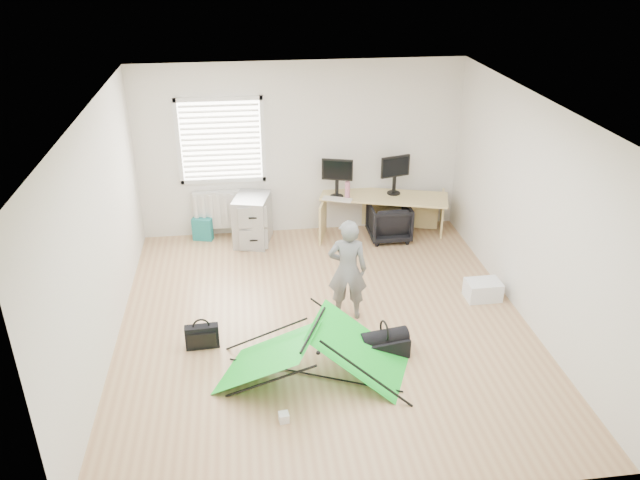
{
  "coord_description": "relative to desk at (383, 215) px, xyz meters",
  "views": [
    {
      "loc": [
        -0.88,
        -6.43,
        4.35
      ],
      "look_at": [
        0.0,
        0.4,
        0.95
      ],
      "focal_mm": 35.0,
      "sensor_mm": 36.0,
      "label": 1
    }
  ],
  "objects": [
    {
      "name": "kite",
      "position": [
        -1.52,
        -3.4,
        -0.03
      ],
      "size": [
        2.16,
        1.59,
        0.61
      ],
      "primitive_type": null,
      "rotation": [
        0.0,
        0.0,
        -0.42
      ],
      "color": "#13CE2A",
      "rests_on": "ground"
    },
    {
      "name": "filing_cabinet",
      "position": [
        -2.06,
        -0.02,
        0.05
      ],
      "size": [
        0.64,
        0.76,
        0.76
      ],
      "primitive_type": "cube",
      "rotation": [
        0.0,
        0.0,
        -0.25
      ],
      "color": "#A1A3A6",
      "rests_on": "ground"
    },
    {
      "name": "window",
      "position": [
        -2.47,
        0.32,
        1.22
      ],
      "size": [
        1.2,
        0.06,
        1.2
      ],
      "primitive_type": "cube",
      "color": "silver",
      "rests_on": "back_wall"
    },
    {
      "name": "storage_crate",
      "position": [
        0.89,
        -2.08,
        -0.21
      ],
      "size": [
        0.45,
        0.32,
        0.25
      ],
      "primitive_type": "cube",
      "rotation": [
        0.0,
        0.0,
        0.02
      ],
      "color": "white",
      "rests_on": "ground"
    },
    {
      "name": "tote_bag",
      "position": [
        -2.84,
        0.17,
        -0.15
      ],
      "size": [
        0.33,
        0.21,
        0.36
      ],
      "primitive_type": "cube",
      "rotation": [
        0.0,
        0.0,
        -0.27
      ],
      "color": "#1C7977",
      "rests_on": "ground"
    },
    {
      "name": "white_box",
      "position": [
        -1.89,
        -4.06,
        -0.29
      ],
      "size": [
        0.11,
        0.11,
        0.1
      ],
      "primitive_type": "cube",
      "rotation": [
        0.0,
        0.0,
        0.11
      ],
      "color": "silver",
      "rests_on": "ground"
    },
    {
      "name": "office_chair",
      "position": [
        0.06,
        -0.16,
        -0.04
      ],
      "size": [
        0.62,
        0.64,
        0.58
      ],
      "primitive_type": "imported",
      "rotation": [
        0.0,
        0.0,
        3.14
      ],
      "color": "black",
      "rests_on": "ground"
    },
    {
      "name": "ground",
      "position": [
        -1.27,
        -2.39,
        -0.33
      ],
      "size": [
        5.5,
        5.5,
        0.0
      ],
      "primitive_type": "plane",
      "color": "tan",
      "rests_on": "ground"
    },
    {
      "name": "person",
      "position": [
        -0.96,
        -2.27,
        0.33
      ],
      "size": [
        0.53,
        0.39,
        1.32
      ],
      "primitive_type": "imported",
      "rotation": [
        0.0,
        0.0,
        2.98
      ],
      "color": "slate",
      "rests_on": "ground"
    },
    {
      "name": "back_wall",
      "position": [
        -1.27,
        0.36,
        1.02
      ],
      "size": [
        5.0,
        0.02,
        2.7
      ],
      "primitive_type": "cube",
      "color": "silver",
      "rests_on": "ground"
    },
    {
      "name": "monitor_left",
      "position": [
        -0.74,
        0.04,
        0.56
      ],
      "size": [
        0.48,
        0.24,
        0.45
      ],
      "primitive_type": "cube",
      "rotation": [
        0.0,
        0.0,
        -0.29
      ],
      "color": "black",
      "rests_on": "desk"
    },
    {
      "name": "radiator",
      "position": [
        -2.47,
        0.28,
        0.12
      ],
      "size": [
        1.0,
        0.12,
        0.6
      ],
      "primitive_type": "cube",
      "color": "silver",
      "rests_on": "back_wall"
    },
    {
      "name": "duffel_bag",
      "position": [
        -0.68,
        -3.14,
        -0.21
      ],
      "size": [
        0.59,
        0.37,
        0.24
      ],
      "primitive_type": "cube",
      "rotation": [
        0.0,
        0.0,
        0.17
      ],
      "color": "black",
      "rests_on": "ground"
    },
    {
      "name": "monitor_right",
      "position": [
        0.17,
        0.06,
        0.56
      ],
      "size": [
        0.49,
        0.23,
        0.46
      ],
      "primitive_type": "cube",
      "rotation": [
        0.0,
        0.0,
        0.27
      ],
      "color": "black",
      "rests_on": "desk"
    },
    {
      "name": "desk",
      "position": [
        0.0,
        0.0,
        0.0
      ],
      "size": [
        2.06,
        1.16,
        0.67
      ],
      "primitive_type": "cube",
      "rotation": [
        0.0,
        0.0,
        -0.29
      ],
      "color": "tan",
      "rests_on": "ground"
    },
    {
      "name": "laptop_bag",
      "position": [
        -2.74,
        -2.71,
        -0.19
      ],
      "size": [
        0.39,
        0.14,
        0.29
      ],
      "primitive_type": "cube",
      "rotation": [
        0.0,
        0.0,
        0.06
      ],
      "color": "black",
      "rests_on": "ground"
    },
    {
      "name": "thermos",
      "position": [
        -0.59,
        -0.03,
        0.47
      ],
      "size": [
        0.08,
        0.08,
        0.27
      ],
      "primitive_type": "cylinder",
      "rotation": [
        0.0,
        0.0,
        0.01
      ],
      "color": "#B0627D",
      "rests_on": "desk"
    },
    {
      "name": "keyboard",
      "position": [
        -0.75,
        -0.08,
        0.34
      ],
      "size": [
        0.48,
        0.33,
        0.02
      ],
      "primitive_type": "cube",
      "rotation": [
        0.0,
        0.0,
        -0.41
      ],
      "color": "beige",
      "rests_on": "desk"
    }
  ]
}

